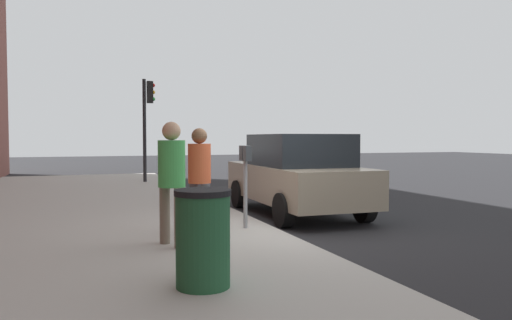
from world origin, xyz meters
TOP-DOWN VIEW (x-y plane):
  - ground_plane at (0.00, 0.00)m, footprint 80.00×80.00m
  - sidewalk_slab at (0.00, 3.00)m, footprint 28.00×6.00m
  - parking_meter at (0.14, 0.49)m, footprint 0.36×0.12m
  - pedestrian_at_meter at (0.02, 1.32)m, footprint 0.50×0.37m
  - pedestrian_bystander at (-0.80, 1.92)m, footprint 0.51×0.39m
  - parked_sedan_near at (2.05, -1.35)m, footprint 4.43×2.02m
  - traffic_signal at (9.77, 0.85)m, footprint 0.24×0.44m
  - trash_bin at (-2.86, 1.98)m, footprint 0.59×0.59m

SIDE VIEW (x-z plane):
  - ground_plane at x=0.00m, z-range 0.00..0.00m
  - sidewalk_slab at x=0.00m, z-range 0.00..0.15m
  - trash_bin at x=-2.86m, z-range 0.15..1.16m
  - parked_sedan_near at x=2.05m, z-range 0.01..1.78m
  - pedestrian_at_meter at x=0.02m, z-range 0.29..1.99m
  - parking_meter at x=0.14m, z-range 0.46..1.87m
  - pedestrian_bystander at x=-0.80m, z-range 0.31..2.08m
  - traffic_signal at x=9.77m, z-range 0.78..4.38m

